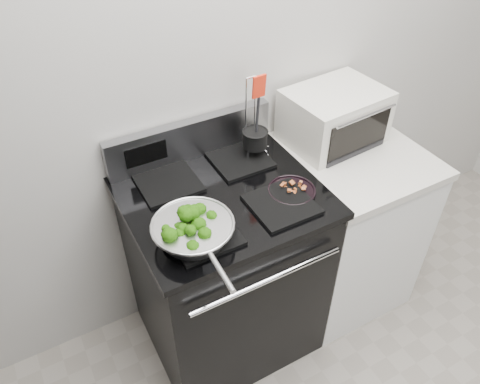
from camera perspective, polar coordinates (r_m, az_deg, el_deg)
back_wall at (r=2.05m, az=0.91°, el=16.43°), size 4.00×0.02×2.70m
gas_range at (r=2.22m, az=-1.83°, el=-9.36°), size 0.79×0.69×1.13m
counter at (r=2.52m, az=12.22°, el=-3.89°), size 0.62×0.68×0.92m
skillet at (r=1.68m, az=-5.71°, el=-4.60°), size 0.30×0.48×0.07m
broccoli_pile at (r=1.67m, az=-5.78°, el=-4.11°), size 0.24×0.24×0.08m
bacon_plate at (r=1.90m, az=6.34°, el=0.41°), size 0.20×0.20×0.04m
utensil_holder at (r=2.06m, az=1.82°, el=5.99°), size 0.13×0.13×0.39m
toaster_oven at (r=2.24m, az=11.40°, el=9.03°), size 0.46×0.37×0.25m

